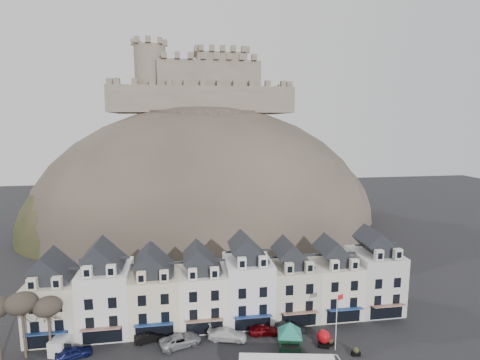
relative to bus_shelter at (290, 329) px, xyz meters
name	(u,v)px	position (x,y,z in m)	size (l,w,h in m)	color
townhouse_terrace	(226,286)	(-7.15, 9.15, 2.23)	(54.40, 9.35, 11.80)	beige
castle_hill	(209,224)	(-6.04, 62.13, -2.96)	(100.00, 76.00, 68.00)	#36302A
castle	(203,85)	(-6.79, 69.11, 37.12)	(50.20, 22.20, 22.00)	#6A5E51
tree_left_mid	(21,304)	(-33.29, 3.68, 4.17)	(3.78, 3.78, 8.64)	#3C3126
tree_left_near	(48,307)	(-30.29, 3.68, 3.48)	(3.43, 3.43, 7.84)	#3C3126
bus_shelter	(290,329)	(0.00, 0.00, 0.00)	(6.08, 6.08, 3.96)	black
red_buoy	(324,338)	(4.77, 0.32, -1.95)	(1.92, 1.92, 2.20)	black
flagpole	(337,318)	(6.02, -0.78, 1.36)	(1.04, 0.51, 7.75)	silver
white_van	(65,341)	(-29.00, 4.92, -2.04)	(3.11, 4.89, 2.06)	silver
planter_west	(356,352)	(8.08, -2.31, -2.54)	(1.16, 0.77, 1.10)	black
planter_east	(331,342)	(5.71, 0.18, -2.59)	(1.11, 0.80, 1.01)	black
car_navy	(74,352)	(-27.29, 2.68, -2.33)	(1.75, 4.36, 1.49)	#0D1241
car_black	(150,337)	(-18.09, 4.88, -2.38)	(1.45, 4.16, 1.37)	black
car_silver	(180,340)	(-14.02, 3.30, -2.30)	(2.54, 5.42, 1.53)	#929499
car_white	(227,334)	(-7.69, 3.70, -2.30)	(2.15, 5.29, 1.53)	silver
car_maroon	(264,330)	(-2.49, 4.11, -2.35)	(1.70, 4.23, 1.44)	#61050B
car_charcoal	(290,327)	(1.30, 4.33, -2.38)	(1.46, 4.19, 1.38)	black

